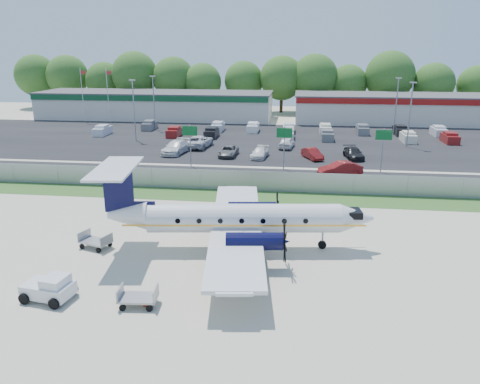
# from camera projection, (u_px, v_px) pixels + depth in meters

# --- Properties ---
(ground) EXTENTS (170.00, 170.00, 0.00)m
(ground) POSITION_uv_depth(u_px,v_px,m) (230.00, 248.00, 33.02)
(ground) COLOR #BDB7A0
(ground) RESTS_ON ground
(grass_verge) EXTENTS (170.00, 4.00, 0.02)m
(grass_verge) POSITION_uv_depth(u_px,v_px,m) (248.00, 197.00, 44.40)
(grass_verge) COLOR #2D561E
(grass_verge) RESTS_ON ground
(access_road) EXTENTS (170.00, 8.00, 0.02)m
(access_road) POSITION_uv_depth(u_px,v_px,m) (255.00, 177.00, 51.04)
(access_road) COLOR black
(access_road) RESTS_ON ground
(parking_lot) EXTENTS (170.00, 32.00, 0.02)m
(parking_lot) POSITION_uv_depth(u_px,v_px,m) (268.00, 141.00, 70.96)
(parking_lot) COLOR black
(parking_lot) RESTS_ON ground
(perimeter_fence) EXTENTS (120.00, 0.06, 1.99)m
(perimeter_fence) POSITION_uv_depth(u_px,v_px,m) (250.00, 181.00, 46.01)
(perimeter_fence) COLOR gray
(perimeter_fence) RESTS_ON ground
(building_west) EXTENTS (46.40, 12.40, 5.24)m
(building_west) POSITION_uv_depth(u_px,v_px,m) (156.00, 105.00, 93.86)
(building_west) COLOR silver
(building_west) RESTS_ON ground
(building_east) EXTENTS (44.40, 12.40, 5.24)m
(building_east) POSITION_uv_depth(u_px,v_px,m) (413.00, 109.00, 87.97)
(building_east) COLOR silver
(building_east) RESTS_ON ground
(sign_left) EXTENTS (1.80, 0.26, 5.00)m
(sign_left) POSITION_uv_depth(u_px,v_px,m) (190.00, 137.00, 54.63)
(sign_left) COLOR gray
(sign_left) RESTS_ON ground
(sign_mid) EXTENTS (1.80, 0.26, 5.00)m
(sign_mid) POSITION_uv_depth(u_px,v_px,m) (284.00, 139.00, 53.33)
(sign_mid) COLOR gray
(sign_mid) RESTS_ON ground
(sign_right) EXTENTS (1.80, 0.26, 5.00)m
(sign_right) POSITION_uv_depth(u_px,v_px,m) (383.00, 141.00, 52.04)
(sign_right) COLOR gray
(sign_right) RESTS_ON ground
(flagpole_west) EXTENTS (1.06, 0.12, 10.00)m
(flagpole_west) POSITION_uv_depth(u_px,v_px,m) (83.00, 92.00, 87.75)
(flagpole_west) COLOR silver
(flagpole_west) RESTS_ON ground
(flagpole_east) EXTENTS (1.06, 0.12, 10.00)m
(flagpole_east) POSITION_uv_depth(u_px,v_px,m) (108.00, 92.00, 87.17)
(flagpole_east) COLOR silver
(flagpole_east) RESTS_ON ground
(light_pole_nw) EXTENTS (0.90, 0.35, 9.09)m
(light_pole_nw) POSITION_uv_depth(u_px,v_px,m) (134.00, 106.00, 69.88)
(light_pole_nw) COLOR gray
(light_pole_nw) RESTS_ON ground
(light_pole_ne) EXTENTS (0.90, 0.35, 9.09)m
(light_pole_ne) POSITION_uv_depth(u_px,v_px,m) (410.00, 110.00, 65.16)
(light_pole_ne) COLOR gray
(light_pole_ne) RESTS_ON ground
(light_pole_sw) EXTENTS (0.90, 0.35, 9.09)m
(light_pole_sw) POSITION_uv_depth(u_px,v_px,m) (154.00, 99.00, 79.36)
(light_pole_sw) COLOR gray
(light_pole_sw) RESTS_ON ground
(light_pole_se) EXTENTS (0.90, 0.35, 9.09)m
(light_pole_se) POSITION_uv_depth(u_px,v_px,m) (396.00, 102.00, 74.65)
(light_pole_se) COLOR gray
(light_pole_se) RESTS_ON ground
(tree_line) EXTENTS (112.00, 6.00, 14.00)m
(tree_line) POSITION_uv_depth(u_px,v_px,m) (278.00, 112.00, 103.20)
(tree_line) COLOR #2B5719
(tree_line) RESTS_ON ground
(aircraft) EXTENTS (19.22, 18.90, 5.89)m
(aircraft) POSITION_uv_depth(u_px,v_px,m) (238.00, 218.00, 32.25)
(aircraft) COLOR silver
(aircraft) RESTS_ON ground
(pushback_tug) EXTENTS (2.87, 2.26, 1.44)m
(pushback_tug) POSITION_uv_depth(u_px,v_px,m) (50.00, 288.00, 26.08)
(pushback_tug) COLOR silver
(pushback_tug) RESTS_ON ground
(baggage_cart_near) EXTENTS (2.41, 1.87, 1.11)m
(baggage_cart_near) POSITION_uv_depth(u_px,v_px,m) (95.00, 241.00, 32.90)
(baggage_cart_near) COLOR gray
(baggage_cart_near) RESTS_ON ground
(baggage_cart_far) EXTENTS (2.17, 1.41, 1.09)m
(baggage_cart_far) POSITION_uv_depth(u_px,v_px,m) (138.00, 297.00, 25.48)
(baggage_cart_far) COLOR gray
(baggage_cart_far) RESTS_ON ground
(cone_nose) EXTENTS (0.36, 0.36, 0.51)m
(cone_nose) POSITION_uv_depth(u_px,v_px,m) (282.00, 238.00, 34.09)
(cone_nose) COLOR #DD3906
(cone_nose) RESTS_ON ground
(cone_port_wing) EXTENTS (0.37, 0.37, 0.53)m
(cone_port_wing) POSITION_uv_depth(u_px,v_px,m) (147.00, 301.00, 25.59)
(cone_port_wing) COLOR #DD3906
(cone_port_wing) RESTS_ON ground
(cone_starboard_wing) EXTENTS (0.34, 0.34, 0.49)m
(cone_starboard_wing) POSITION_uv_depth(u_px,v_px,m) (226.00, 186.00, 46.95)
(cone_starboard_wing) COLOR #DD3906
(cone_starboard_wing) RESTS_ON ground
(road_car_west) EXTENTS (5.28, 3.65, 1.34)m
(road_car_west) POSITION_uv_depth(u_px,v_px,m) (112.00, 177.00, 51.18)
(road_car_west) COLOR silver
(road_car_west) RESTS_ON ground
(road_car_mid) EXTENTS (5.11, 3.31, 1.59)m
(road_car_mid) POSITION_uv_depth(u_px,v_px,m) (340.00, 176.00, 51.59)
(road_car_mid) COLOR maroon
(road_car_mid) RESTS_ON ground
(parked_car_a) EXTENTS (3.33, 6.17, 1.70)m
(parked_car_a) POSITION_uv_depth(u_px,v_px,m) (176.00, 153.00, 62.62)
(parked_car_a) COLOR silver
(parked_car_a) RESTS_ON ground
(parked_car_b) EXTENTS (2.32, 4.77, 1.31)m
(parked_car_b) POSITION_uv_depth(u_px,v_px,m) (228.00, 156.00, 61.13)
(parked_car_b) COLOR #595B5E
(parked_car_b) RESTS_ON ground
(parked_car_c) EXTENTS (2.38, 4.65, 1.29)m
(parked_car_c) POSITION_uv_depth(u_px,v_px,m) (260.00, 158.00, 60.21)
(parked_car_c) COLOR silver
(parked_car_c) RESTS_ON ground
(parked_car_d) EXTENTS (2.98, 4.34, 1.36)m
(parked_car_d) POSITION_uv_depth(u_px,v_px,m) (312.00, 159.00, 59.55)
(parked_car_d) COLOR maroon
(parked_car_d) RESTS_ON ground
(parked_car_e) EXTENTS (2.63, 5.00, 1.38)m
(parked_car_e) POSITION_uv_depth(u_px,v_px,m) (353.00, 159.00, 59.76)
(parked_car_e) COLOR black
(parked_car_e) RESTS_ON ground
(parked_car_f) EXTENTS (3.54, 6.45, 1.71)m
(parked_car_f) POSITION_uv_depth(u_px,v_px,m) (199.00, 147.00, 66.57)
(parked_car_f) COLOR silver
(parked_car_f) RESTS_ON ground
(parked_car_g) EXTENTS (2.41, 4.69, 1.53)m
(parked_car_g) POSITION_uv_depth(u_px,v_px,m) (287.00, 148.00, 66.10)
(parked_car_g) COLOR silver
(parked_car_g) RESTS_ON ground
(far_parking_rows) EXTENTS (56.00, 10.00, 1.60)m
(far_parking_rows) POSITION_uv_depth(u_px,v_px,m) (270.00, 135.00, 75.70)
(far_parking_rows) COLOR gray
(far_parking_rows) RESTS_ON ground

